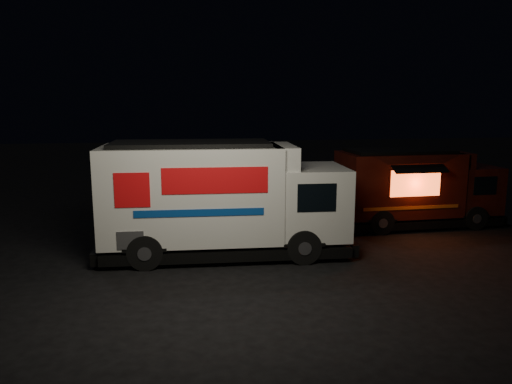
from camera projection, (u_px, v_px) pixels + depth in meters
name	position (u px, v px, depth m)	size (l,w,h in m)	color
ground	(230.00, 260.00, 13.84)	(80.00, 80.00, 0.00)	black
white_truck	(226.00, 199.00, 14.06)	(7.16, 2.44, 3.24)	silver
red_truck	(418.00, 188.00, 17.43)	(5.80, 2.13, 2.70)	#3C110B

